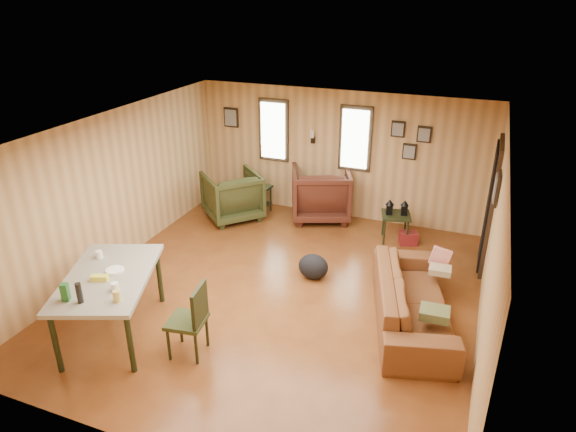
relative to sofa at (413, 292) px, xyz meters
name	(u,v)px	position (x,y,z in m)	size (l,w,h in m)	color
room	(296,211)	(-1.74, 0.28, 0.76)	(5.54, 6.04, 2.44)	brown
sofa	(413,292)	(0.00, 0.00, 0.00)	(2.29, 0.67, 0.90)	brown
recliner_brown	(321,191)	(-2.16, 2.74, 0.10)	(1.06, 0.99, 1.09)	#482015
recliner_green	(232,194)	(-3.71, 2.11, 0.05)	(0.96, 0.90, 0.99)	#333919
end_table	(256,195)	(-3.40, 2.52, -0.08)	(0.57, 0.53, 0.66)	black
side_table	(396,213)	(-0.65, 2.29, 0.07)	(0.58, 0.58, 0.77)	black
cooler	(408,238)	(-0.40, 2.24, -0.34)	(0.36, 0.31, 0.22)	maroon
backpack	(313,267)	(-1.56, 0.56, -0.25)	(0.53, 0.45, 0.40)	black
sofa_pillows	(438,286)	(0.28, 0.19, 0.04)	(0.43, 1.52, 0.31)	#575E34
dining_table	(108,281)	(-3.47, -1.65, 0.33)	(1.54, 1.92, 1.09)	gray
dining_chair	(192,317)	(-2.33, -1.62, 0.08)	(0.49, 0.49, 0.95)	#333919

